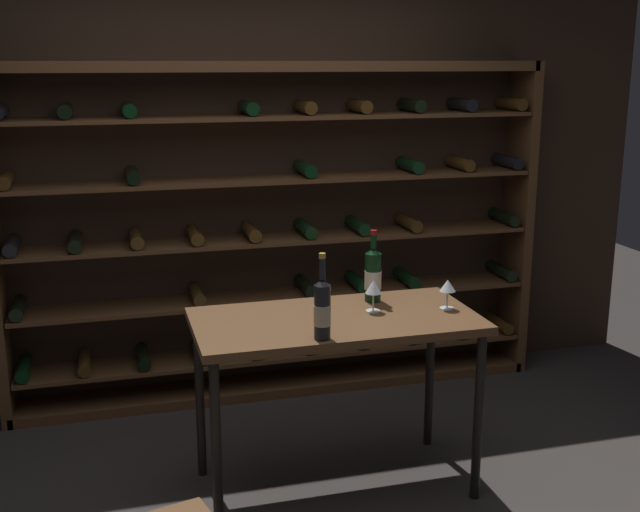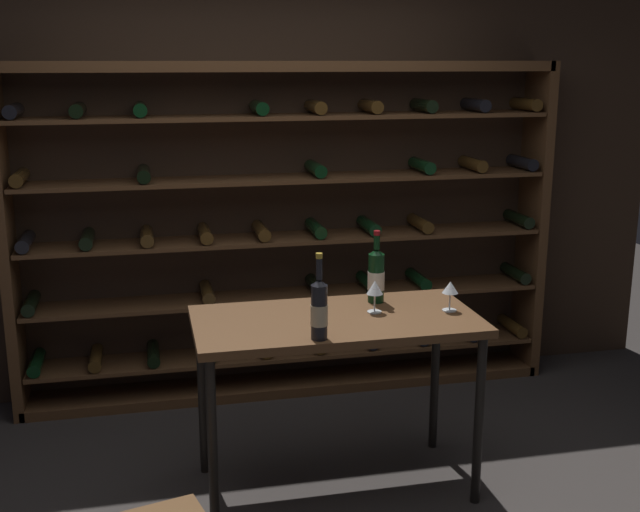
{
  "view_description": "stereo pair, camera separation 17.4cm",
  "coord_description": "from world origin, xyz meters",
  "px_view_note": "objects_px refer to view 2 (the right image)",
  "views": [
    {
      "loc": [
        -0.84,
        -3.03,
        2.02
      ],
      "look_at": [
        0.08,
        0.29,
        1.16
      ],
      "focal_mm": 44.47,
      "sensor_mm": 36.0,
      "label": 1
    },
    {
      "loc": [
        -0.68,
        -3.07,
        2.02
      ],
      "look_at": [
        0.08,
        0.29,
        1.16
      ],
      "focal_mm": 44.47,
      "sensor_mm": 36.0,
      "label": 2
    }
  ],
  "objects_px": {
    "tasting_table": "(336,335)",
    "wine_glass_stemmed_center": "(375,289)",
    "wine_bottle_red_label": "(376,275)",
    "wine_glass_stemmed_right": "(450,289)",
    "wine_rack": "(290,234)",
    "wine_bottle_green_slim": "(319,309)"
  },
  "relations": [
    {
      "from": "wine_bottle_green_slim",
      "to": "wine_glass_stemmed_center",
      "type": "distance_m",
      "value": 0.45
    },
    {
      "from": "wine_bottle_green_slim",
      "to": "wine_bottle_red_label",
      "type": "xyz_separation_m",
      "value": [
        0.39,
        0.46,
        -0.0
      ]
    },
    {
      "from": "wine_glass_stemmed_center",
      "to": "wine_glass_stemmed_right",
      "type": "relative_size",
      "value": 1.07
    },
    {
      "from": "tasting_table",
      "to": "wine_bottle_red_label",
      "type": "height_order",
      "value": "wine_bottle_red_label"
    },
    {
      "from": "wine_bottle_red_label",
      "to": "wine_glass_stemmed_right",
      "type": "relative_size",
      "value": 2.49
    },
    {
      "from": "wine_bottle_green_slim",
      "to": "wine_bottle_red_label",
      "type": "bearing_deg",
      "value": 49.89
    },
    {
      "from": "wine_rack",
      "to": "wine_bottle_red_label",
      "type": "height_order",
      "value": "wine_rack"
    },
    {
      "from": "wine_bottle_red_label",
      "to": "wine_glass_stemmed_right",
      "type": "xyz_separation_m",
      "value": [
        0.3,
        -0.21,
        -0.03
      ]
    },
    {
      "from": "wine_rack",
      "to": "tasting_table",
      "type": "xyz_separation_m",
      "value": [
        -0.01,
        -1.21,
        -0.22
      ]
    },
    {
      "from": "wine_glass_stemmed_right",
      "to": "wine_rack",
      "type": "bearing_deg",
      "value": 113.51
    },
    {
      "from": "tasting_table",
      "to": "wine_bottle_green_slim",
      "type": "xyz_separation_m",
      "value": [
        -0.14,
        -0.27,
        0.22
      ]
    },
    {
      "from": "wine_bottle_red_label",
      "to": "wine_glass_stemmed_center",
      "type": "height_order",
      "value": "wine_bottle_red_label"
    },
    {
      "from": "wine_bottle_green_slim",
      "to": "wine_glass_stemmed_right",
      "type": "xyz_separation_m",
      "value": [
        0.69,
        0.25,
        -0.03
      ]
    },
    {
      "from": "tasting_table",
      "to": "wine_glass_stemmed_center",
      "type": "distance_m",
      "value": 0.28
    },
    {
      "from": "wine_rack",
      "to": "tasting_table",
      "type": "distance_m",
      "value": 1.23
    },
    {
      "from": "wine_bottle_red_label",
      "to": "wine_glass_stemmed_right",
      "type": "distance_m",
      "value": 0.37
    },
    {
      "from": "wine_bottle_red_label",
      "to": "wine_glass_stemmed_center",
      "type": "bearing_deg",
      "value": -108.61
    },
    {
      "from": "tasting_table",
      "to": "wine_glass_stemmed_center",
      "type": "xyz_separation_m",
      "value": [
        0.19,
        0.03,
        0.2
      ]
    },
    {
      "from": "wine_bottle_green_slim",
      "to": "wine_glass_stemmed_right",
      "type": "relative_size",
      "value": 2.62
    },
    {
      "from": "wine_bottle_red_label",
      "to": "wine_bottle_green_slim",
      "type": "bearing_deg",
      "value": -130.11
    },
    {
      "from": "wine_rack",
      "to": "wine_glass_stemmed_right",
      "type": "relative_size",
      "value": 22.73
    },
    {
      "from": "tasting_table",
      "to": "wine_glass_stemmed_right",
      "type": "height_order",
      "value": "wine_glass_stemmed_right"
    }
  ]
}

